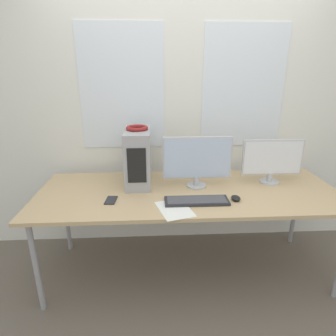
{
  "coord_description": "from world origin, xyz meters",
  "views": [
    {
      "loc": [
        -0.28,
        -1.61,
        1.7
      ],
      "look_at": [
        -0.17,
        0.45,
        0.97
      ],
      "focal_mm": 30.0,
      "sensor_mm": 36.0,
      "label": 1
    }
  ],
  "objects_px": {
    "pc_tower": "(138,157)",
    "cell_phone": "(111,200)",
    "mouse": "(236,198)",
    "headphones": "(137,128)",
    "monitor_right_near": "(272,160)",
    "keyboard": "(197,201)",
    "monitor_main": "(197,160)"
  },
  "relations": [
    {
      "from": "pc_tower",
      "to": "cell_phone",
      "type": "bearing_deg",
      "value": -118.91
    },
    {
      "from": "mouse",
      "to": "headphones",
      "type": "bearing_deg",
      "value": 152.16
    },
    {
      "from": "pc_tower",
      "to": "headphones",
      "type": "distance_m",
      "value": 0.25
    },
    {
      "from": "headphones",
      "to": "mouse",
      "type": "xyz_separation_m",
      "value": [
        0.74,
        -0.39,
        -0.46
      ]
    },
    {
      "from": "pc_tower",
      "to": "mouse",
      "type": "bearing_deg",
      "value": -27.79
    },
    {
      "from": "headphones",
      "to": "monitor_right_near",
      "type": "bearing_deg",
      "value": -3.31
    },
    {
      "from": "pc_tower",
      "to": "headphones",
      "type": "height_order",
      "value": "headphones"
    },
    {
      "from": "monitor_right_near",
      "to": "cell_phone",
      "type": "bearing_deg",
      "value": -167.77
    },
    {
      "from": "pc_tower",
      "to": "monitor_right_near",
      "type": "distance_m",
      "value": 1.13
    },
    {
      "from": "keyboard",
      "to": "cell_phone",
      "type": "distance_m",
      "value": 0.64
    },
    {
      "from": "mouse",
      "to": "cell_phone",
      "type": "height_order",
      "value": "mouse"
    },
    {
      "from": "pc_tower",
      "to": "keyboard",
      "type": "relative_size",
      "value": 0.98
    },
    {
      "from": "monitor_main",
      "to": "cell_phone",
      "type": "xyz_separation_m",
      "value": [
        -0.67,
        -0.24,
        -0.23
      ]
    },
    {
      "from": "pc_tower",
      "to": "cell_phone",
      "type": "distance_m",
      "value": 0.46
    },
    {
      "from": "pc_tower",
      "to": "headphones",
      "type": "bearing_deg",
      "value": 90.0
    },
    {
      "from": "headphones",
      "to": "monitor_main",
      "type": "distance_m",
      "value": 0.55
    },
    {
      "from": "keyboard",
      "to": "pc_tower",
      "type": "bearing_deg",
      "value": 137.27
    },
    {
      "from": "pc_tower",
      "to": "monitor_main",
      "type": "bearing_deg",
      "value": -13.3
    },
    {
      "from": "keyboard",
      "to": "cell_phone",
      "type": "bearing_deg",
      "value": 174.86
    },
    {
      "from": "monitor_right_near",
      "to": "cell_phone",
      "type": "relative_size",
      "value": 3.69
    },
    {
      "from": "monitor_main",
      "to": "monitor_right_near",
      "type": "height_order",
      "value": "monitor_main"
    },
    {
      "from": "keyboard",
      "to": "mouse",
      "type": "relative_size",
      "value": 5.24
    },
    {
      "from": "pc_tower",
      "to": "monitor_right_near",
      "type": "bearing_deg",
      "value": -3.26
    },
    {
      "from": "monitor_main",
      "to": "monitor_right_near",
      "type": "xyz_separation_m",
      "value": [
        0.64,
        0.05,
        -0.02
      ]
    },
    {
      "from": "keyboard",
      "to": "monitor_right_near",
      "type": "bearing_deg",
      "value": 26.6
    },
    {
      "from": "pc_tower",
      "to": "keyboard",
      "type": "bearing_deg",
      "value": -42.73
    },
    {
      "from": "headphones",
      "to": "monitor_main",
      "type": "bearing_deg",
      "value": -13.39
    },
    {
      "from": "headphones",
      "to": "monitor_right_near",
      "type": "distance_m",
      "value": 1.16
    },
    {
      "from": "mouse",
      "to": "monitor_main",
      "type": "bearing_deg",
      "value": 132.97
    },
    {
      "from": "monitor_right_near",
      "to": "monitor_main",
      "type": "bearing_deg",
      "value": -175.58
    },
    {
      "from": "cell_phone",
      "to": "keyboard",
      "type": "bearing_deg",
      "value": -0.68
    },
    {
      "from": "pc_tower",
      "to": "headphones",
      "type": "xyz_separation_m",
      "value": [
        0.0,
        0.0,
        0.25
      ]
    }
  ]
}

